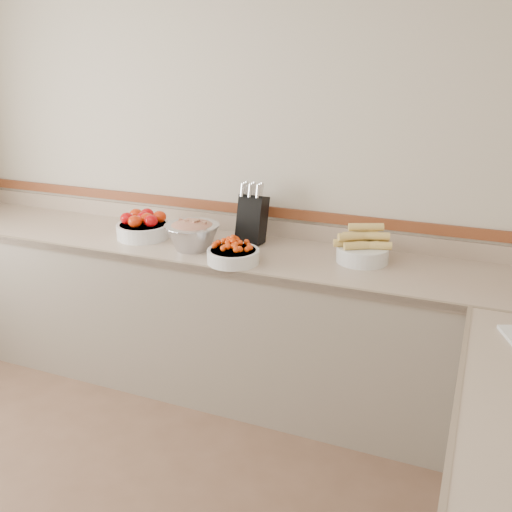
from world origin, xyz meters
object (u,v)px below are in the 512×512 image
at_px(knife_block, 252,218).
at_px(tomato_bowl, 143,226).
at_px(corn_bowl, 362,249).
at_px(rhubarb_bowl, 192,234).
at_px(cherry_tomato_bowl, 233,253).

distance_m(knife_block, tomato_bowl, 0.66).
xyz_separation_m(corn_bowl, rhubarb_bowl, (-0.93, -0.16, 0.02)).
distance_m(knife_block, rhubarb_bowl, 0.37).
bearing_deg(rhubarb_bowl, cherry_tomato_bowl, -20.44).
xyz_separation_m(tomato_bowl, cherry_tomato_bowl, (0.68, -0.20, -0.02)).
relative_size(tomato_bowl, rhubarb_bowl, 1.02).
relative_size(cherry_tomato_bowl, corn_bowl, 0.91).
relative_size(corn_bowl, rhubarb_bowl, 0.99).
bearing_deg(tomato_bowl, knife_block, 14.82).
relative_size(knife_block, tomato_bowl, 1.14).
bearing_deg(cherry_tomato_bowl, knife_block, 96.94).
bearing_deg(rhubarb_bowl, knife_block, 44.06).
distance_m(tomato_bowl, rhubarb_bowl, 0.39).
distance_m(cherry_tomato_bowl, rhubarb_bowl, 0.33).
relative_size(knife_block, rhubarb_bowl, 1.17).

